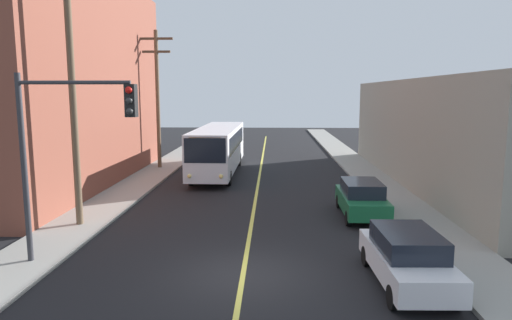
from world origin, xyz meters
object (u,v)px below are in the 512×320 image
object	(u,v)px
city_bus	(218,147)
utility_pole_near	(71,66)
parked_car_green	(362,198)
traffic_signal_left_corner	(70,133)
utility_pole_mid	(158,93)
parked_car_white	(407,257)

from	to	relation	value
city_bus	utility_pole_near	world-z (taller)	utility_pole_near
parked_car_green	traffic_signal_left_corner	world-z (taller)	traffic_signal_left_corner
city_bus	utility_pole_mid	size ratio (longest dim) A/B	1.25
utility_pole_mid	traffic_signal_left_corner	world-z (taller)	utility_pole_mid
utility_pole_mid	traffic_signal_left_corner	size ratio (longest dim) A/B	1.63
parked_car_white	utility_pole_near	distance (m)	14.24
parked_car_white	traffic_signal_left_corner	size ratio (longest dim) A/B	0.74
city_bus	traffic_signal_left_corner	xyz separation A→B (m)	(-2.56, -17.15, 2.49)
parked_car_green	utility_pole_mid	bearing A→B (deg)	134.53
utility_pole_near	parked_car_white	bearing A→B (deg)	-24.17
parked_car_white	utility_pole_mid	world-z (taller)	utility_pole_mid
parked_car_white	utility_pole_near	world-z (taller)	utility_pole_near
parked_car_white	parked_car_green	size ratio (longest dim) A/B	1.01
city_bus	traffic_signal_left_corner	world-z (taller)	traffic_signal_left_corner
utility_pole_near	traffic_signal_left_corner	xyz separation A→B (m)	(1.70, -4.18, -2.29)
utility_pole_near	traffic_signal_left_corner	bearing A→B (deg)	-67.94
traffic_signal_left_corner	utility_pole_mid	bearing A→B (deg)	96.01
city_bus	parked_car_green	world-z (taller)	city_bus
city_bus	parked_car_green	bearing A→B (deg)	-54.40
utility_pole_near	utility_pole_mid	bearing A→B (deg)	91.12
city_bus	parked_car_white	xyz separation A→B (m)	(7.63, -18.30, -0.98)
parked_car_white	city_bus	bearing A→B (deg)	112.64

